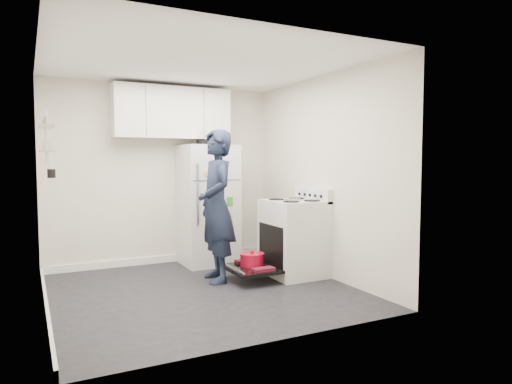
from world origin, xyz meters
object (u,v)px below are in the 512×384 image
open_oven_door (251,264)px  person (216,206)px  electric_range (293,238)px  refrigerator (208,204)px

open_oven_door → person: 0.83m
electric_range → open_oven_door: size_ratio=1.57×
open_oven_door → refrigerator: bearing=98.4°
person → refrigerator: bearing=170.8°
open_oven_door → person: (-0.40, 0.14, 0.72)m
open_oven_door → person: person is taller
open_oven_door → person: size_ratio=0.38×
refrigerator → person: person is taller
electric_range → person: person is taller
electric_range → refrigerator: refrigerator is taller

